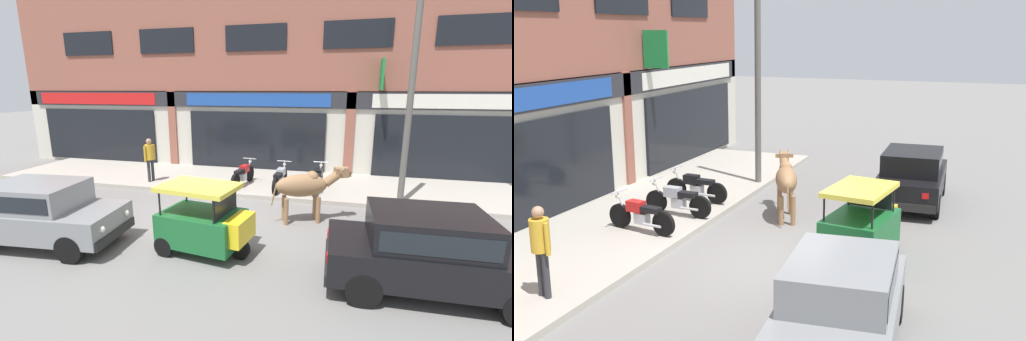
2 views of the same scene
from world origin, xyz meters
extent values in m
plane|color=slate|center=(0.00, 0.00, 0.00)|extent=(90.00, 90.00, 0.00)
cube|color=#A8A093|center=(0.00, 4.08, 0.07)|extent=(19.00, 3.76, 0.14)
cube|color=beige|center=(0.00, 6.24, 1.70)|extent=(23.00, 0.55, 3.40)
cube|color=#28282D|center=(0.00, 5.92, 3.05)|extent=(22.08, 0.08, 0.64)
cube|color=black|center=(0.00, 5.91, 1.35)|extent=(5.83, 0.10, 2.40)
cube|color=#1E479E|center=(0.00, 5.89, 3.05)|extent=(6.13, 0.05, 0.52)
cube|color=#8E5142|center=(3.83, 5.94, 1.70)|extent=(0.36, 0.12, 3.40)
cube|color=black|center=(7.67, 5.91, 1.35)|extent=(5.83, 0.10, 2.40)
cube|color=silver|center=(7.67, 5.89, 3.05)|extent=(6.13, 0.05, 0.52)
cube|color=black|center=(7.82, 5.93, 5.47)|extent=(2.50, 0.06, 1.00)
cube|color=#197A38|center=(4.83, 5.51, 4.00)|extent=(0.08, 0.80, 1.10)
ellipsoid|color=#936B47|center=(2.60, 0.66, 1.02)|extent=(1.49, 1.01, 0.60)
sphere|color=#936B47|center=(2.86, 0.76, 1.25)|extent=(0.32, 0.32, 0.32)
cylinder|color=#936B47|center=(2.95, 0.95, 0.36)|extent=(0.12, 0.12, 0.72)
cylinder|color=#936B47|center=(3.05, 0.69, 0.36)|extent=(0.12, 0.12, 0.72)
cylinder|color=#936B47|center=(2.14, 0.62, 0.36)|extent=(0.12, 0.12, 0.72)
cylinder|color=#936B47|center=(2.25, 0.36, 0.36)|extent=(0.12, 0.12, 0.72)
cylinder|color=#936B47|center=(3.36, 0.97, 1.17)|extent=(0.52, 0.40, 0.43)
cube|color=#936B47|center=(3.60, 1.07, 1.34)|extent=(0.42, 0.34, 0.26)
cube|color=brown|center=(3.77, 1.13, 1.30)|extent=(0.19, 0.20, 0.14)
cone|color=beige|center=(3.52, 1.14, 1.52)|extent=(0.13, 0.10, 0.19)
cone|color=beige|center=(3.60, 0.96, 1.52)|extent=(0.13, 0.10, 0.19)
cube|color=#936B47|center=(3.46, 1.18, 1.40)|extent=(0.09, 0.14, 0.10)
cube|color=#936B47|center=(3.59, 0.89, 1.40)|extent=(0.09, 0.14, 0.10)
cylinder|color=#936B47|center=(1.91, 0.38, 0.80)|extent=(0.17, 0.10, 0.60)
cylinder|color=black|center=(-1.85, -1.31, 0.30)|extent=(0.61, 0.23, 0.60)
cylinder|color=black|center=(-1.73, -2.74, 0.30)|extent=(0.61, 0.23, 0.60)
cube|color=gray|center=(-2.94, -2.12, 0.60)|extent=(3.62, 1.89, 0.60)
cube|color=gray|center=(-3.04, -2.13, 1.18)|extent=(2.02, 1.60, 0.56)
cube|color=black|center=(-3.04, -2.13, 1.18)|extent=(1.87, 1.60, 0.35)
cube|color=black|center=(-1.22, -1.97, 0.38)|extent=(0.25, 1.52, 0.20)
sphere|color=silver|center=(-1.23, -1.49, 0.68)|extent=(0.14, 0.14, 0.14)
sphere|color=silver|center=(-1.14, -2.45, 0.68)|extent=(0.14, 0.14, 0.14)
cylinder|color=black|center=(6.30, -1.26, 0.30)|extent=(0.60, 0.20, 0.60)
cylinder|color=black|center=(6.34, -2.70, 0.30)|extent=(0.60, 0.20, 0.60)
cylinder|color=black|center=(4.00, -1.33, 0.30)|extent=(0.60, 0.20, 0.60)
cylinder|color=black|center=(4.04, -2.77, 0.30)|extent=(0.60, 0.20, 0.60)
cube|color=black|center=(5.17, -2.01, 0.60)|extent=(3.54, 1.70, 0.60)
cube|color=black|center=(5.07, -2.02, 1.18)|extent=(1.94, 1.49, 0.56)
cube|color=black|center=(5.07, -2.02, 1.18)|extent=(1.79, 1.51, 0.35)
cube|color=black|center=(6.90, -1.96, 0.38)|extent=(0.16, 1.52, 0.20)
cube|color=black|center=(3.44, -2.06, 0.38)|extent=(0.16, 1.52, 0.20)
sphere|color=silver|center=(6.92, -1.48, 0.68)|extent=(0.14, 0.14, 0.14)
sphere|color=silver|center=(6.94, -2.44, 0.68)|extent=(0.14, 0.14, 0.14)
cube|color=red|center=(3.40, -1.57, 0.70)|extent=(0.03, 0.16, 0.14)
cube|color=red|center=(3.43, -2.56, 0.70)|extent=(0.03, 0.16, 0.14)
cylinder|color=black|center=(1.61, -1.72, 0.22)|extent=(0.45, 0.18, 0.44)
cylinder|color=black|center=(0.15, -0.98, 0.22)|extent=(0.45, 0.18, 0.44)
cylinder|color=black|center=(0.00, -2.01, 0.22)|extent=(0.45, 0.18, 0.44)
cube|color=#19602D|center=(0.72, -1.59, 0.57)|extent=(1.86, 1.39, 0.70)
cube|color=yellow|center=(1.61, -1.72, 0.67)|extent=(0.48, 0.91, 0.52)
cylinder|color=black|center=(1.36, -1.18, 1.19)|extent=(0.04, 0.04, 0.55)
cylinder|color=black|center=(1.21, -2.16, 1.19)|extent=(0.04, 0.04, 0.55)
cylinder|color=black|center=(0.09, -1.00, 1.19)|extent=(0.04, 0.04, 0.55)
cylinder|color=black|center=(-0.06, -1.97, 1.19)|extent=(0.04, 0.04, 0.55)
cube|color=#DBCC42|center=(0.67, -1.58, 1.47)|extent=(1.76, 1.32, 0.10)
cube|color=black|center=(1.28, -1.67, 1.19)|extent=(0.16, 0.92, 0.50)
cylinder|color=black|center=(0.30, 3.87, 0.42)|extent=(0.18, 0.57, 0.56)
cylinder|color=black|center=(0.13, 2.64, 0.42)|extent=(0.18, 0.57, 0.56)
cube|color=#B2B5BA|center=(0.22, 3.24, 0.46)|extent=(0.24, 0.34, 0.24)
cube|color=red|center=(0.24, 3.39, 0.72)|extent=(0.29, 0.43, 0.24)
cube|color=black|center=(0.18, 3.00, 0.70)|extent=(0.29, 0.55, 0.12)
cylinder|color=#B2B5BA|center=(0.30, 3.81, 0.72)|extent=(0.08, 0.27, 0.59)
cylinder|color=#B2B5BA|center=(0.30, 3.85, 1.00)|extent=(0.52, 0.10, 0.03)
sphere|color=silver|center=(0.31, 3.91, 0.88)|extent=(0.12, 0.12, 0.12)
cylinder|color=#B2B5BA|center=(0.06, 2.89, 0.38)|extent=(0.13, 0.48, 0.06)
cylinder|color=black|center=(1.62, 3.72, 0.42)|extent=(0.13, 0.56, 0.56)
cylinder|color=black|center=(1.55, 2.47, 0.42)|extent=(0.13, 0.56, 0.56)
cube|color=#B2B5BA|center=(1.58, 3.07, 0.46)|extent=(0.22, 0.33, 0.24)
cube|color=#A8AAB2|center=(1.59, 3.23, 0.72)|extent=(0.26, 0.41, 0.24)
cube|color=black|center=(1.57, 2.83, 0.70)|extent=(0.25, 0.53, 0.12)
cylinder|color=#B2B5BA|center=(1.62, 3.66, 0.72)|extent=(0.06, 0.27, 0.59)
cylinder|color=#B2B5BA|center=(1.62, 3.70, 1.00)|extent=(0.52, 0.06, 0.03)
sphere|color=silver|center=(1.62, 3.76, 0.88)|extent=(0.12, 0.12, 0.12)
cylinder|color=#B2B5BA|center=(1.45, 2.72, 0.38)|extent=(0.09, 0.48, 0.06)
cylinder|color=black|center=(2.90, 3.87, 0.42)|extent=(0.14, 0.57, 0.56)
cylinder|color=black|center=(2.80, 2.63, 0.42)|extent=(0.14, 0.57, 0.56)
cube|color=#B2B5BA|center=(2.85, 3.23, 0.46)|extent=(0.22, 0.33, 0.24)
cube|color=black|center=(2.86, 3.39, 0.72)|extent=(0.27, 0.42, 0.24)
cube|color=black|center=(2.83, 2.99, 0.70)|extent=(0.26, 0.54, 0.12)
cylinder|color=#B2B5BA|center=(2.89, 3.81, 0.72)|extent=(0.06, 0.27, 0.59)
cylinder|color=#B2B5BA|center=(2.90, 3.85, 1.00)|extent=(0.52, 0.07, 0.03)
sphere|color=silver|center=(2.90, 3.91, 0.88)|extent=(0.12, 0.12, 0.12)
cylinder|color=#B2B5BA|center=(2.71, 2.88, 0.38)|extent=(0.10, 0.48, 0.06)
cylinder|color=#2D2D33|center=(-3.28, 2.86, 0.55)|extent=(0.11, 0.11, 0.82)
cylinder|color=#2D2D33|center=(-3.22, 3.03, 0.55)|extent=(0.11, 0.11, 0.82)
cylinder|color=gold|center=(-3.25, 2.95, 1.24)|extent=(0.32, 0.32, 0.56)
cylinder|color=gold|center=(-3.32, 2.75, 1.21)|extent=(0.08, 0.08, 0.56)
cylinder|color=gold|center=(-3.19, 3.15, 1.21)|extent=(0.08, 0.08, 0.56)
sphere|color=tan|center=(-3.25, 2.95, 1.64)|extent=(0.20, 0.20, 0.20)
cylinder|color=#595651|center=(5.36, 2.50, 3.38)|extent=(0.18, 0.18, 6.48)
camera|label=1|loc=(3.56, -8.04, 3.52)|focal=24.00mm
camera|label=2|loc=(-10.69, -3.97, 4.56)|focal=42.00mm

